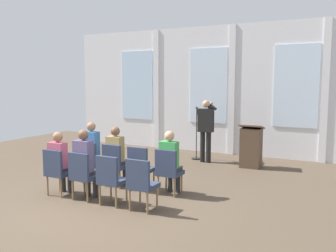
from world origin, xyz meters
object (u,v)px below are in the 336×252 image
object	(u,v)px
chair_r1_c0	(57,169)
audience_r1_c1	(85,161)
speaker	(206,126)
audience_r1_c0	(60,160)
audience_r0_c1	(117,153)
audience_r0_c0	(93,149)
chair_r0_c3	(168,169)
lectern	(251,147)
audience_r0_c3	(170,159)
chair_r0_c0	(91,160)
chair_r0_c2	(140,166)
chair_r0_c1	(115,163)
chair_r1_c2	(111,177)
chair_r1_c3	(141,182)
mic_stand	(196,148)
chair_r1_c1	(83,173)

from	to	relation	value
chair_r1_c0	audience_r1_c1	bearing A→B (deg)	6.85
speaker	audience_r1_c0	world-z (taller)	speaker
speaker	audience_r0_c1	bearing A→B (deg)	-104.65
audience_r0_c0	chair_r0_c3	world-z (taller)	audience_r0_c0
lectern	audience_r0_c0	size ratio (longest dim) A/B	0.84
lectern	audience_r0_c3	size ratio (longest dim) A/B	0.89
chair_r0_c0	chair_r0_c3	size ratio (longest dim) A/B	1.00
audience_r0_c1	chair_r0_c2	size ratio (longest dim) A/B	1.40
chair_r0_c3	audience_r1_c1	bearing A→B (deg)	-143.81
chair_r0_c1	speaker	bearing A→B (deg)	75.71
chair_r0_c3	chair_r1_c0	distance (m)	2.22
chair_r1_c0	chair_r1_c2	bearing A→B (deg)	0.00
audience_r1_c1	chair_r1_c0	bearing A→B (deg)	-173.15
chair_r1_c3	chair_r1_c0	bearing A→B (deg)	180.00
lectern	chair_r1_c2	xyz separation A→B (m)	(-1.49, -4.21, -0.02)
audience_r0_c3	audience_r1_c1	world-z (taller)	audience_r1_c1
speaker	chair_r0_c1	xyz separation A→B (m)	(-0.83, -3.25, -0.49)
audience_r1_c1	chair_r1_c3	bearing A→B (deg)	-3.44
lectern	audience_r0_c3	bearing A→B (deg)	-105.11
audience_r1_c0	audience_r1_c1	xyz separation A→B (m)	(0.66, -0.00, 0.04)
speaker	chair_r0_c3	distance (m)	3.32
chair_r0_c2	audience_r0_c3	distance (m)	0.69
speaker	chair_r1_c0	xyz separation A→B (m)	(-1.48, -4.28, -0.49)
chair_r0_c0	audience_r1_c1	bearing A→B (deg)	-55.65
audience_r0_c1	audience_r1_c0	size ratio (longest dim) A/B	1.02
lectern	audience_r0_c1	bearing A→B (deg)	-124.74
audience_r0_c1	chair_r1_c3	xyz separation A→B (m)	(1.31, -1.12, -0.20)
audience_r0_c3	chair_r1_c2	distance (m)	1.31
chair_r0_c2	audience_r1_c1	bearing A→B (deg)	-124.35
chair_r0_c3	audience_r1_c1	size ratio (longest dim) A/B	0.69
audience_r1_c1	chair_r0_c0	bearing A→B (deg)	124.35
audience_r1_c1	chair_r1_c3	distance (m)	1.33
chair_r0_c2	chair_r1_c2	world-z (taller)	same
speaker	mic_stand	bearing A→B (deg)	148.28
audience_r0_c0	audience_r1_c1	world-z (taller)	audience_r0_c0
chair_r1_c2	lectern	bearing A→B (deg)	70.52
chair_r1_c1	audience_r1_c1	world-z (taller)	audience_r1_c1
speaker	audience_r0_c0	distance (m)	3.51
lectern	audience_r0_c0	xyz separation A→B (m)	(-2.80, -3.10, 0.21)
lectern	chair_r0_c1	world-z (taller)	lectern
chair_r0_c0	chair_r1_c0	bearing A→B (deg)	-90.00
audience_r0_c1	chair_r1_c0	world-z (taller)	audience_r0_c1
mic_stand	audience_r0_c1	world-z (taller)	mic_stand
audience_r0_c1	audience_r0_c3	size ratio (longest dim) A/B	1.01
chair_r0_c2	audience_r1_c1	distance (m)	1.18
chair_r0_c2	chair_r1_c0	distance (m)	1.67
chair_r0_c2	audience_r0_c0	bearing A→B (deg)	176.58
audience_r0_c0	chair_r0_c1	size ratio (longest dim) A/B	1.47
speaker	chair_r0_c1	world-z (taller)	speaker
speaker	chair_r0_c0	bearing A→B (deg)	-114.54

